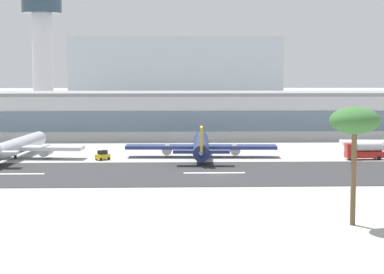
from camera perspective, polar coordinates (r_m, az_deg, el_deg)
name	(u,v)px	position (r m, az deg, el deg)	size (l,w,h in m)	color
ground_plane	(218,175)	(132.17, 2.14, -3.17)	(1400.00, 1400.00, 0.00)	#A8A8A3
runway_strip	(217,173)	(134.61, 2.06, -3.00)	(800.00, 32.42, 0.08)	#2D2D30
runway_centreline_dash_3	(13,174)	(137.56, -14.58, -2.97)	(12.00, 1.20, 0.01)	white
runway_centreline_dash_4	(214,173)	(134.57, 1.86, -2.98)	(12.00, 1.20, 0.01)	white
terminal_building	(203,114)	(209.44, 0.88, 1.89)	(185.82, 27.81, 13.64)	#B7BABC
control_tower	(42,46)	(256.96, -12.26, 7.40)	(15.48, 15.48, 46.87)	silver
distant_hotel_block	(176,74)	(357.71, -1.36, 5.24)	(106.32, 35.53, 37.18)	#A8B2BC
airliner_black_tail_gate_0	(15,147)	(161.43, -14.40, -0.80)	(30.88, 40.92, 8.55)	silver
airliner_gold_tail_gate_1	(201,146)	(159.01, 0.76, -0.75)	(35.07, 39.73, 8.29)	navy
service_fuel_truck_0	(364,151)	(159.89, 14.05, -1.10)	(8.61, 3.20, 3.95)	#B2231E
service_baggage_tug_1	(103,155)	(155.80, -7.40, -1.51)	(3.43, 3.36, 2.20)	gold
palm_tree_1	(355,123)	(90.31, 13.30, 1.16)	(6.39, 6.39, 15.30)	brown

